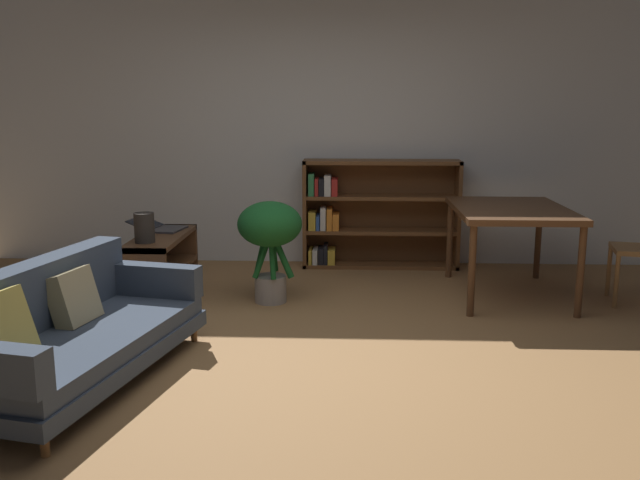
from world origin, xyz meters
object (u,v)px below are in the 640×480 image
(desk_speaker, at_px, (144,228))
(bookshelf, at_px, (371,214))
(potted_floor_plant, at_px, (270,233))
(media_console, at_px, (162,267))
(open_laptop, at_px, (160,227))
(dining_table, at_px, (510,216))
(fabric_couch, at_px, (65,330))

(desk_speaker, bearing_deg, bookshelf, 39.30)
(bookshelf, bearing_deg, potted_floor_plant, -122.73)
(bookshelf, bearing_deg, desk_speaker, -140.70)
(media_console, xyz_separation_m, open_laptop, (-0.07, 0.25, 0.29))
(open_laptop, xyz_separation_m, desk_speaker, (0.03, -0.54, 0.09))
(open_laptop, xyz_separation_m, dining_table, (3.00, -0.09, 0.13))
(open_laptop, xyz_separation_m, potted_floor_plant, (1.01, -0.37, 0.03))
(dining_table, bearing_deg, fabric_couch, -146.56)
(desk_speaker, relative_size, dining_table, 0.18)
(potted_floor_plant, xyz_separation_m, bookshelf, (0.86, 1.33, -0.05))
(fabric_couch, height_order, open_laptop, fabric_couch)
(fabric_couch, height_order, bookshelf, bookshelf)
(open_laptop, relative_size, dining_table, 0.37)
(open_laptop, height_order, bookshelf, bookshelf)
(fabric_couch, distance_m, bookshelf, 3.55)
(potted_floor_plant, bearing_deg, open_laptop, 159.68)
(open_laptop, distance_m, desk_speaker, 0.55)
(open_laptop, distance_m, dining_table, 3.00)
(open_laptop, relative_size, desk_speaker, 2.06)
(dining_table, bearing_deg, potted_floor_plant, -171.79)
(fabric_couch, distance_m, desk_speaker, 1.56)
(bookshelf, bearing_deg, open_laptop, -152.80)
(open_laptop, height_order, dining_table, dining_table)
(media_console, distance_m, open_laptop, 0.39)
(fabric_couch, relative_size, bookshelf, 1.24)
(potted_floor_plant, height_order, dining_table, potted_floor_plant)
(fabric_couch, xyz_separation_m, bookshelf, (1.86, 3.02, 0.21))
(desk_speaker, height_order, bookshelf, bookshelf)
(dining_table, bearing_deg, desk_speaker, -171.26)
(desk_speaker, distance_m, dining_table, 3.00)
(media_console, height_order, open_laptop, open_laptop)
(open_laptop, xyz_separation_m, bookshelf, (1.86, 0.96, -0.03))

